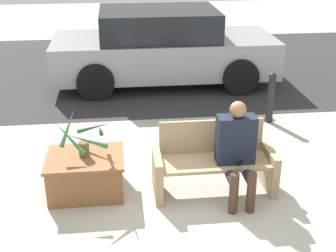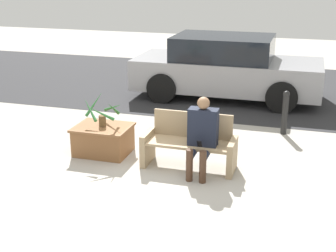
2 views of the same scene
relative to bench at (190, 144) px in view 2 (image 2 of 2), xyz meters
The scene contains 8 objects.
ground_plane 0.63m from the bench, 116.01° to the right, with size 30.00×30.00×0.00m, color #ADA89E.
road_surface 5.31m from the bench, 92.40° to the left, with size 20.00×6.00×0.01m, color #2D2D30.
bench is the anchor object (origin of this frame).
person_seated 0.39m from the bench, 37.81° to the right, with size 0.44×0.59×1.19m.
planter_box 1.54m from the bench, behind, with size 0.92×0.74×0.48m.
potted_plant 1.57m from the bench, behind, with size 0.66×0.67×0.54m.
parked_car 4.25m from the bench, 92.49° to the left, with size 4.36×1.98×1.48m.
bollard_post 2.39m from the bench, 55.84° to the left, with size 0.12×0.12×0.84m.
Camera 2 is at (1.85, -6.19, 3.03)m, focal length 50.00 mm.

